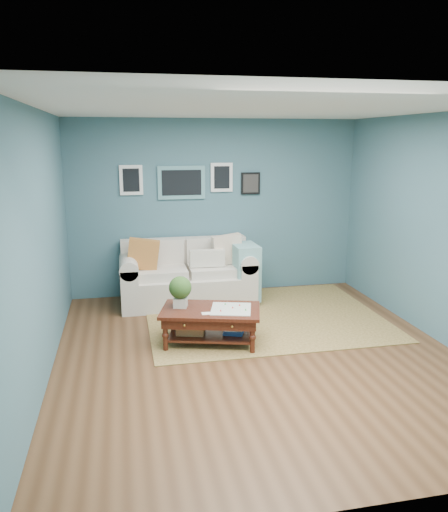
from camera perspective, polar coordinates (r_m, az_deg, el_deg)
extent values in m
plane|color=brown|center=(5.81, 3.82, -11.09)|extent=(5.00, 5.00, 0.00)
plane|color=white|center=(5.31, 4.28, 16.53)|extent=(5.00, 5.00, 0.00)
cube|color=#3F676F|center=(7.81, -0.93, 5.54)|extent=(4.50, 0.02, 2.70)
cube|color=#3F676F|center=(3.15, 16.45, -6.58)|extent=(4.50, 0.02, 2.70)
cube|color=#3F676F|center=(5.27, -20.26, 1.01)|extent=(0.02, 5.00, 2.70)
cube|color=#3F676F|center=(6.38, 23.90, 2.70)|extent=(0.02, 5.00, 2.70)
cube|color=#589094|center=(7.66, -4.88, 8.36)|extent=(0.72, 0.03, 0.50)
cube|color=black|center=(7.64, -4.86, 8.35)|extent=(0.60, 0.01, 0.38)
cube|color=white|center=(7.60, -10.57, 8.53)|extent=(0.34, 0.03, 0.44)
cube|color=white|center=(7.75, -0.28, 8.98)|extent=(0.34, 0.03, 0.44)
cube|color=black|center=(7.86, 3.05, 8.29)|extent=(0.30, 0.03, 0.34)
cube|color=brown|center=(6.95, 4.55, -6.91)|extent=(3.16, 2.53, 0.01)
cube|color=beige|center=(7.47, -4.20, -3.76)|extent=(1.45, 0.90, 0.43)
cube|color=beige|center=(7.69, -4.60, 0.27)|extent=(1.90, 0.23, 0.49)
cube|color=beige|center=(7.39, -10.76, -3.33)|extent=(0.25, 0.90, 0.63)
cube|color=beige|center=(7.59, 2.16, -2.65)|extent=(0.25, 0.90, 0.63)
cylinder|color=beige|center=(7.30, -10.87, -0.95)|extent=(0.27, 0.90, 0.27)
cylinder|color=beige|center=(7.51, 2.18, -0.32)|extent=(0.27, 0.90, 0.27)
cube|color=beige|center=(7.30, -7.20, -1.94)|extent=(0.74, 0.57, 0.13)
cube|color=beige|center=(7.39, -1.18, -1.64)|extent=(0.74, 0.57, 0.13)
cube|color=beige|center=(7.52, -7.43, 0.46)|extent=(0.74, 0.12, 0.37)
cube|color=beige|center=(7.61, -1.59, 0.72)|extent=(0.74, 0.12, 0.37)
cube|color=#BC6825|center=(7.22, -9.21, 0.22)|extent=(0.49, 0.18, 0.49)
cube|color=beige|center=(7.45, 0.39, 0.78)|extent=(0.48, 0.18, 0.47)
cube|color=beige|center=(7.29, -1.92, -0.25)|extent=(0.51, 0.12, 0.25)
cube|color=#81B5B5|center=(7.44, 2.39, -1.76)|extent=(0.35, 0.56, 0.82)
cube|color=#371109|center=(5.94, -1.53, -6.23)|extent=(1.30, 0.96, 0.04)
cube|color=#371109|center=(5.96, -1.53, -6.93)|extent=(1.20, 0.86, 0.12)
cube|color=#371109|center=(6.04, -1.51, -8.97)|extent=(1.08, 0.75, 0.02)
sphere|color=gold|center=(5.70, -4.54, -7.92)|extent=(0.03, 0.03, 0.03)
sphere|color=gold|center=(5.65, 0.93, -8.07)|extent=(0.03, 0.03, 0.03)
cylinder|color=#371109|center=(5.84, -6.72, -8.94)|extent=(0.06, 0.06, 0.40)
cylinder|color=#371109|center=(5.75, 3.29, -9.23)|extent=(0.06, 0.06, 0.40)
cylinder|color=#371109|center=(6.32, -5.87, -7.17)|extent=(0.06, 0.06, 0.40)
cylinder|color=#371109|center=(6.23, 3.34, -7.41)|extent=(0.06, 0.06, 0.40)
cube|color=beige|center=(6.00, -4.99, -5.28)|extent=(0.19, 0.19, 0.12)
sphere|color=#2B4F1D|center=(5.94, -5.03, -3.61)|extent=(0.27, 0.27, 0.27)
cube|color=silver|center=(5.91, 0.81, -6.07)|extent=(0.57, 0.57, 0.01)
cube|color=#AF764C|center=(6.03, -3.82, -7.94)|extent=(0.38, 0.31, 0.19)
cube|color=navy|center=(6.02, 1.09, -8.38)|extent=(0.27, 0.23, 0.11)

